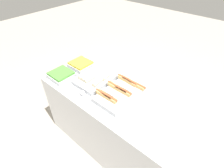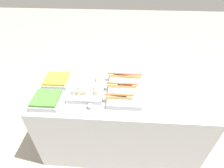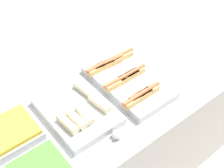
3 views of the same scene
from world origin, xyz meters
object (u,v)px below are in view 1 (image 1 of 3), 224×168
object	(u,v)px
tray_side_front	(61,75)
serving_spoon_near	(82,93)
tray_side_back	(81,65)
tray_hotdogs	(121,92)
tray_wraps	(95,79)

from	to	relation	value
tray_side_front	serving_spoon_near	size ratio (longest dim) A/B	1.19
tray_side_front	serving_spoon_near	bearing A→B (deg)	-5.76
tray_side_back	tray_hotdogs	bearing A→B (deg)	-5.93
tray_side_front	tray_side_back	size ratio (longest dim) A/B	1.00
tray_wraps	tray_side_front	distance (m)	0.40
serving_spoon_near	tray_hotdogs	bearing A→B (deg)	40.70
tray_wraps	tray_hotdogs	bearing A→B (deg)	1.95
tray_hotdogs	serving_spoon_near	world-z (taller)	tray_hotdogs
tray_side_front	tray_side_back	bearing A→B (deg)	90.00
tray_side_front	tray_side_back	distance (m)	0.30
tray_wraps	serving_spoon_near	size ratio (longest dim) A/B	2.11
tray_side_back	serving_spoon_near	size ratio (longest dim) A/B	1.19
tray_side_back	serving_spoon_near	xyz separation A→B (m)	(0.40, -0.34, -0.01)
tray_hotdogs	tray_wraps	xyz separation A→B (m)	(-0.36, -0.01, -0.00)
tray_side_front	serving_spoon_near	distance (m)	0.40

